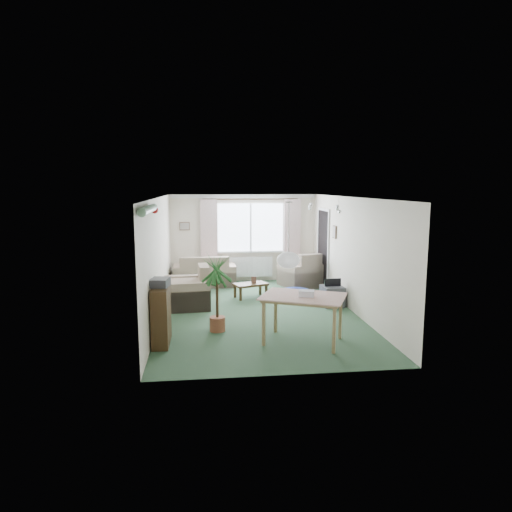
{
  "coord_description": "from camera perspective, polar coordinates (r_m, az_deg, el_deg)",
  "views": [
    {
      "loc": [
        -1.14,
        -9.23,
        2.63
      ],
      "look_at": [
        0.0,
        0.3,
        1.15
      ],
      "focal_mm": 32.0,
      "sensor_mm": 36.0,
      "label": 1
    }
  ],
  "objects": [
    {
      "name": "curtain_rod",
      "position": [
        12.46,
        -0.65,
        7.11
      ],
      "size": [
        2.6,
        0.03,
        0.03
      ],
      "primitive_type": "cube",
      "color": "black"
    },
    {
      "name": "curtain_left",
      "position": [
        12.43,
        -5.91,
        2.44
      ],
      "size": [
        0.45,
        0.08,
        2.0
      ],
      "primitive_type": "cube",
      "color": "beige"
    },
    {
      "name": "ground",
      "position": [
        9.66,
        0.21,
        -7.03
      ],
      "size": [
        6.5,
        6.5,
        0.0
      ],
      "primitive_type": "plane",
      "color": "#2E4D34"
    },
    {
      "name": "curtain_right",
      "position": [
        12.68,
        4.55,
        2.58
      ],
      "size": [
        0.45,
        0.08,
        2.0
      ],
      "primitive_type": "cube",
      "color": "beige"
    },
    {
      "name": "window",
      "position": [
        12.58,
        -0.68,
        3.61
      ],
      "size": [
        1.8,
        0.03,
        1.3
      ],
      "primitive_type": "cube",
      "color": "white"
    },
    {
      "name": "photo_frame",
      "position": [
        10.81,
        -0.28,
        -3.0
      ],
      "size": [
        0.12,
        0.03,
        0.16
      ],
      "primitive_type": "cube",
      "rotation": [
        0.0,
        0.0,
        -0.08
      ],
      "color": "brown",
      "rests_on": "coffee_table"
    },
    {
      "name": "radiator",
      "position": [
        12.69,
        -0.65,
        -1.36
      ],
      "size": [
        1.2,
        0.1,
        0.55
      ],
      "primitive_type": "cube",
      "color": "white"
    },
    {
      "name": "bauble_cluster_b",
      "position": [
        9.35,
        10.29,
        6.11
      ],
      "size": [
        0.2,
        0.2,
        0.2
      ],
      "primitive_type": "sphere",
      "color": "silver"
    },
    {
      "name": "pendant_lamp",
      "position": [
        7.15,
        4.07,
        -0.51
      ],
      "size": [
        0.36,
        0.36,
        0.36
      ],
      "primitive_type": "sphere",
      "color": "white"
    },
    {
      "name": "hifi_box",
      "position": [
        7.71,
        -11.91,
        -3.26
      ],
      "size": [
        0.34,
        0.39,
        0.14
      ],
      "primitive_type": "cube",
      "rotation": [
        0.0,
        0.0,
        -0.18
      ],
      "color": "#38383D",
      "rests_on": "bookshelf"
    },
    {
      "name": "gift_box",
      "position": [
        7.67,
        6.33,
        -4.73
      ],
      "size": [
        0.29,
        0.25,
        0.12
      ],
      "primitive_type": "cube",
      "rotation": [
        0.0,
        0.0,
        -0.31
      ],
      "color": "white",
      "rests_on": "dining_table"
    },
    {
      "name": "houseplant",
      "position": [
        8.3,
        -4.89,
        -4.64
      ],
      "size": [
        0.73,
        0.73,
        1.42
      ],
      "primitive_type": "cylinder",
      "rotation": [
        0.0,
        0.0,
        -0.23
      ],
      "color": "#225B1F",
      "rests_on": "ground"
    },
    {
      "name": "sofa",
      "position": [
        12.18,
        -6.47,
        -1.8
      ],
      "size": [
        1.64,
        0.89,
        0.82
      ],
      "primitive_type": "cube",
      "rotation": [
        0.0,
        0.0,
        3.16
      ],
      "color": "beige",
      "rests_on": "ground"
    },
    {
      "name": "armchair_left",
      "position": [
        10.07,
        -8.73,
        -3.79
      ],
      "size": [
        1.05,
        1.1,
        0.92
      ],
      "primitive_type": "cube",
      "rotation": [
        0.0,
        0.0,
        -1.49
      ],
      "color": "#BCA78E",
      "rests_on": "ground"
    },
    {
      "name": "wall_picture_back",
      "position": [
        12.51,
        -8.92,
        3.71
      ],
      "size": [
        0.28,
        0.03,
        0.22
      ],
      "primitive_type": "cube",
      "color": "brown"
    },
    {
      "name": "tinsel_garland",
      "position": [
        6.98,
        -13.3,
        5.66
      ],
      "size": [
        1.6,
        1.6,
        0.12
      ],
      "primitive_type": "cylinder",
      "color": "#196626"
    },
    {
      "name": "armchair_corner",
      "position": [
        12.1,
        5.77,
        -1.65
      ],
      "size": [
        1.26,
        1.23,
        0.9
      ],
      "primitive_type": "cube",
      "rotation": [
        0.0,
        0.0,
        3.47
      ],
      "color": "beige",
      "rests_on": "ground"
    },
    {
      "name": "doorway",
      "position": [
        11.96,
        8.39,
        0.84
      ],
      "size": [
        0.03,
        0.95,
        2.0
      ],
      "primitive_type": "cube",
      "color": "black"
    },
    {
      "name": "pet_bed",
      "position": [
        11.1,
        4.97,
        -4.61
      ],
      "size": [
        0.77,
        0.77,
        0.14
      ],
      "primitive_type": "cylinder",
      "rotation": [
        0.0,
        0.0,
        0.13
      ],
      "color": "#2324A1",
      "rests_on": "ground"
    },
    {
      "name": "bauble_cluster_a",
      "position": [
        10.43,
        6.76,
        6.45
      ],
      "size": [
        0.2,
        0.2,
        0.2
      ],
      "primitive_type": "sphere",
      "color": "silver"
    },
    {
      "name": "wall_picture_right",
      "position": [
        10.94,
        9.8,
        2.97
      ],
      "size": [
        0.03,
        0.24,
        0.3
      ],
      "primitive_type": "cube",
      "color": "brown"
    },
    {
      "name": "bookshelf",
      "position": [
        7.85,
        -11.77,
        -7.26
      ],
      "size": [
        0.28,
        0.8,
        0.98
      ],
      "primitive_type": "cube",
      "rotation": [
        0.0,
        0.0,
        -0.01
      ],
      "color": "black",
      "rests_on": "ground"
    },
    {
      "name": "coffee_table",
      "position": [
        10.85,
        -0.68,
        -4.33
      ],
      "size": [
        0.86,
        0.65,
        0.35
      ],
      "primitive_type": "cube",
      "rotation": [
        0.0,
        0.0,
        0.33
      ],
      "color": "black",
      "rests_on": "ground"
    },
    {
      "name": "tv_cube",
      "position": [
        10.24,
        9.51,
        -4.95
      ],
      "size": [
        0.48,
        0.52,
        0.44
      ],
      "primitive_type": "cube",
      "rotation": [
        0.0,
        0.0,
        0.06
      ],
      "color": "#3C3D41",
      "rests_on": "ground"
    },
    {
      "name": "dining_table",
      "position": [
        7.81,
        5.88,
        -7.91
      ],
      "size": [
        1.5,
        1.29,
        0.79
      ],
      "primitive_type": "cube",
      "rotation": [
        0.0,
        0.0,
        -0.43
      ],
      "color": "tan",
      "rests_on": "ground"
    }
  ]
}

